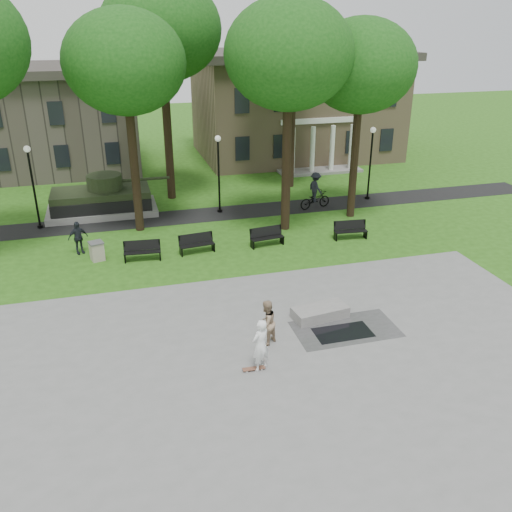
% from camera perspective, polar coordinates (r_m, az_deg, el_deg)
% --- Properties ---
extents(ground, '(120.00, 120.00, 0.00)m').
position_cam_1_polar(ground, '(22.69, 1.34, -5.31)').
color(ground, '#254F12').
rests_on(ground, ground).
extents(plaza, '(22.00, 16.00, 0.02)m').
position_cam_1_polar(plaza, '(18.70, 5.81, -12.45)').
color(plaza, gray).
rests_on(plaza, ground).
extents(footpath, '(44.00, 2.60, 0.01)m').
position_cam_1_polar(footpath, '(33.38, -4.56, 4.42)').
color(footpath, black).
rests_on(footpath, ground).
extents(building_right, '(17.00, 12.00, 8.60)m').
position_cam_1_polar(building_right, '(48.12, 4.08, 15.73)').
color(building_right, '#9E8460').
rests_on(building_right, ground).
extents(building_left, '(15.00, 10.00, 7.20)m').
position_cam_1_polar(building_left, '(46.38, -22.21, 12.86)').
color(building_left, '#4C443D').
rests_on(building_left, ground).
extents(tree_1, '(6.20, 6.20, 11.63)m').
position_cam_1_polar(tree_1, '(29.58, -13.64, 19.14)').
color(tree_1, black).
rests_on(tree_1, ground).
extents(tree_2, '(6.60, 6.60, 12.16)m').
position_cam_1_polar(tree_2, '(29.05, 3.49, 20.36)').
color(tree_2, black).
rests_on(tree_2, ground).
extents(tree_3, '(6.00, 6.00, 11.19)m').
position_cam_1_polar(tree_3, '(31.72, 11.02, 18.98)').
color(tree_3, black).
rests_on(tree_3, ground).
extents(tree_4, '(7.20, 7.20, 13.50)m').
position_cam_1_polar(tree_4, '(35.19, -9.97, 22.42)').
color(tree_4, black).
rests_on(tree_4, ground).
extents(tree_5, '(6.40, 6.40, 12.44)m').
position_cam_1_polar(tree_5, '(37.56, 4.00, 21.65)').
color(tree_5, black).
rests_on(tree_5, ground).
extents(lamp_left, '(0.36, 0.36, 4.73)m').
position_cam_1_polar(lamp_left, '(32.62, -22.48, 7.35)').
color(lamp_left, black).
rests_on(lamp_left, ground).
extents(lamp_mid, '(0.36, 0.36, 4.73)m').
position_cam_1_polar(lamp_mid, '(32.94, -3.95, 9.24)').
color(lamp_mid, black).
rests_on(lamp_mid, ground).
extents(lamp_right, '(0.36, 0.36, 4.73)m').
position_cam_1_polar(lamp_right, '(36.20, 11.99, 10.12)').
color(lamp_right, black).
rests_on(lamp_right, ground).
extents(tank_monument, '(7.45, 3.40, 2.40)m').
position_cam_1_polar(tank_monument, '(34.52, -15.88, 5.72)').
color(tank_monument, gray).
rests_on(tank_monument, ground).
extents(puddle, '(2.20, 1.20, 0.00)m').
position_cam_1_polar(puddle, '(21.13, 9.14, -7.95)').
color(puddle, black).
rests_on(puddle, plaza).
extents(concrete_block, '(2.31, 1.28, 0.45)m').
position_cam_1_polar(concrete_block, '(21.89, 6.75, -5.91)').
color(concrete_block, gray).
rests_on(concrete_block, plaza).
extents(skateboard, '(0.79, 0.22, 0.07)m').
position_cam_1_polar(skateboard, '(18.85, -0.23, -11.81)').
color(skateboard, brown).
rests_on(skateboard, plaza).
extents(skateboarder, '(0.83, 0.73, 1.92)m').
position_cam_1_polar(skateboarder, '(18.37, 0.48, -9.37)').
color(skateboarder, white).
rests_on(skateboarder, plaza).
extents(friend_watching, '(1.07, 1.02, 1.74)m').
position_cam_1_polar(friend_watching, '(19.79, 1.09, -7.03)').
color(friend_watching, '#9E8366').
rests_on(friend_watching, plaza).
extents(pedestrian_walker, '(1.09, 0.76, 1.72)m').
position_cam_1_polar(pedestrian_walker, '(28.78, -18.23, 1.84)').
color(pedestrian_walker, black).
rests_on(pedestrian_walker, ground).
extents(cyclist, '(2.23, 1.32, 2.31)m').
position_cam_1_polar(cyclist, '(34.29, 6.25, 6.53)').
color(cyclist, black).
rests_on(cyclist, ground).
extents(park_bench_0, '(1.83, 0.68, 1.00)m').
position_cam_1_polar(park_bench_0, '(27.29, -11.91, 0.60)').
color(park_bench_0, black).
rests_on(park_bench_0, ground).
extents(park_bench_1, '(1.84, 0.74, 1.00)m').
position_cam_1_polar(park_bench_1, '(27.74, -6.26, 1.37)').
color(park_bench_1, black).
rests_on(park_bench_1, ground).
extents(park_bench_2, '(1.84, 0.74, 1.00)m').
position_cam_1_polar(park_bench_2, '(28.46, 1.15, 2.11)').
color(park_bench_2, black).
rests_on(park_bench_2, ground).
extents(park_bench_3, '(1.83, 0.68, 1.00)m').
position_cam_1_polar(park_bench_3, '(29.80, 9.87, 2.77)').
color(park_bench_3, black).
rests_on(park_bench_3, ground).
extents(trash_bin, '(0.82, 0.82, 0.96)m').
position_cam_1_polar(trash_bin, '(27.86, -16.41, 0.52)').
color(trash_bin, '#A79C8A').
rests_on(trash_bin, ground).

